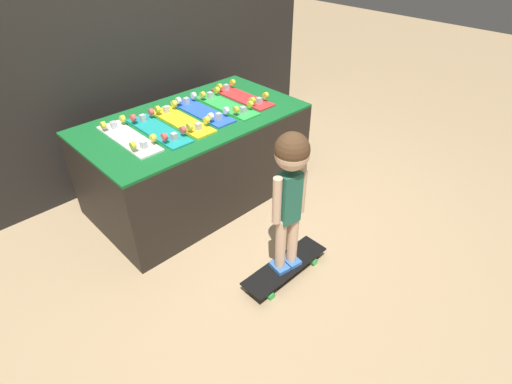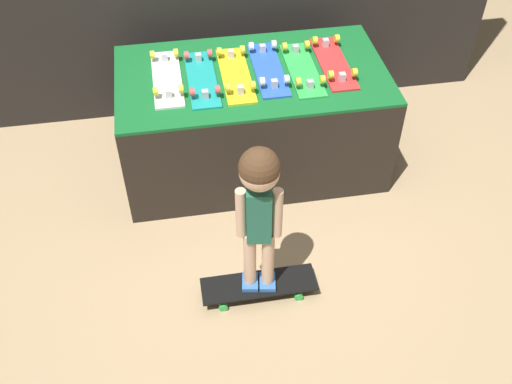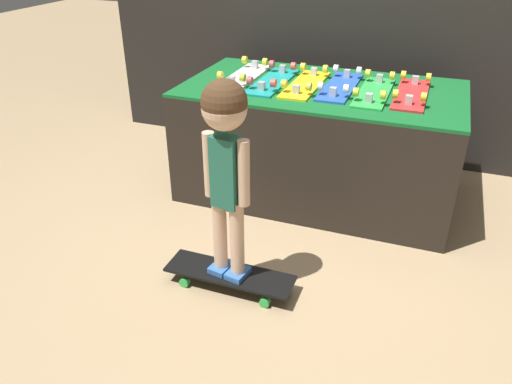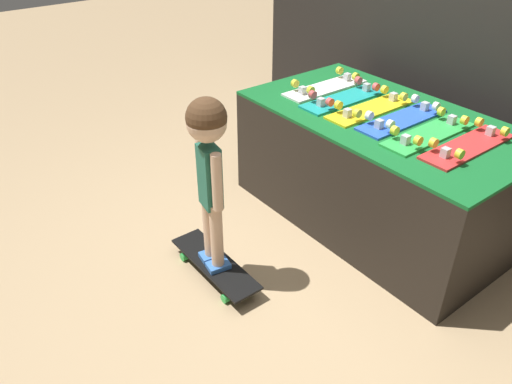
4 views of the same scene
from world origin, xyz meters
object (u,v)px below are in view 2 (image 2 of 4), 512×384
Objects in this scene: skateboard_white_on_rack at (167,77)px; skateboard_on_floor at (259,285)px; child at (259,197)px; skateboard_red_on_rack at (333,62)px; skateboard_teal_on_rack at (202,78)px; skateboard_green_on_rack at (302,68)px; skateboard_blue_on_rack at (268,68)px; skateboard_yellow_on_rack at (236,74)px.

skateboard_white_on_rack reaches higher than skateboard_on_floor.
skateboard_white_on_rack is at bearing 107.96° from skateboard_on_floor.
skateboard_white_on_rack is at bearing 117.41° from child.
skateboard_red_on_rack is at bearing 59.51° from skateboard_on_floor.
skateboard_teal_on_rack is at bearing -11.19° from skateboard_white_on_rack.
skateboard_teal_on_rack is 1.00× the size of skateboard_red_on_rack.
skateboard_blue_on_rack is at bearing 169.25° from skateboard_green_on_rack.
skateboard_yellow_on_rack is 0.22m from skateboard_blue_on_rack.
skateboard_yellow_on_rack is 1.18m from child.
skateboard_green_on_rack is (0.67, -0.00, 0.00)m from skateboard_teal_on_rack.
skateboard_green_on_rack is 1.45m from skateboard_on_floor.
child reaches higher than skateboard_yellow_on_rack.
skateboard_red_on_rack is at bearing 2.68° from skateboard_teal_on_rack.
skateboard_on_floor is at bearing -72.04° from skateboard_white_on_rack.
skateboard_blue_on_rack is 0.95× the size of skateboard_on_floor.
child reaches higher than skateboard_red_on_rack.
skateboard_yellow_on_rack is 0.67m from skateboard_red_on_rack.
skateboard_blue_on_rack reaches higher than skateboard_on_floor.
skateboard_on_floor is at bearing 99.46° from child.
skateboard_green_on_rack reaches higher than skateboard_on_floor.
child is at bearing -90.00° from skateboard_on_floor.
skateboard_blue_on_rack is 0.63× the size of child.
skateboard_teal_on_rack is 0.45m from skateboard_blue_on_rack.
skateboard_teal_on_rack is 1.00× the size of skateboard_blue_on_rack.
skateboard_on_floor is (-0.27, -1.21, -0.70)m from skateboard_blue_on_rack.
skateboard_on_floor is at bearing -92.39° from skateboard_yellow_on_rack.
skateboard_white_on_rack and skateboard_red_on_rack have the same top height.
skateboard_green_on_rack is 0.23m from skateboard_red_on_rack.
skateboard_white_on_rack is at bearing 168.81° from skateboard_teal_on_rack.
skateboard_teal_on_rack is 1.19m from child.
skateboard_yellow_on_rack is at bearing -177.20° from skateboard_red_on_rack.
child is (0.39, -1.22, 0.03)m from skateboard_white_on_rack.
skateboard_white_on_rack is at bearing 177.03° from skateboard_green_on_rack.
skateboard_white_on_rack is 0.45m from skateboard_yellow_on_rack.
skateboard_green_on_rack is (0.44, -0.01, 0.00)m from skateboard_yellow_on_rack.
skateboard_yellow_on_rack and skateboard_red_on_rack have the same top height.
skateboard_blue_on_rack and skateboard_green_on_rack have the same top height.
skateboard_on_floor is at bearing -120.49° from skateboard_red_on_rack.
skateboard_white_on_rack is 0.63× the size of child.
skateboard_white_on_rack is at bearing 179.88° from skateboard_red_on_rack.
skateboard_red_on_rack is at bearing -0.12° from skateboard_white_on_rack.
skateboard_blue_on_rack is 0.23m from skateboard_green_on_rack.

